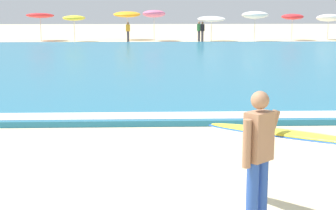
{
  "coord_description": "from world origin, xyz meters",
  "views": [
    {
      "loc": [
        0.28,
        -5.98,
        2.7
      ],
      "look_at": [
        0.59,
        2.56,
        1.1
      ],
      "focal_mm": 55.91,
      "sensor_mm": 36.0,
      "label": 1
    }
  ],
  "objects_px": {
    "beach_umbrella_2": "(127,14)",
    "beachgoer_near_row_right": "(199,31)",
    "beach_umbrella_3": "(154,14)",
    "beach_umbrella_4": "(211,19)",
    "surfer_with_board": "(271,144)",
    "beach_umbrella_1": "(74,18)",
    "beach_umbrella_5": "(255,15)",
    "beach_umbrella_6": "(292,17)",
    "beach_umbrella_7": "(329,18)",
    "beachgoer_near_row_left": "(202,31)",
    "beachgoer_near_row_mid": "(128,31)",
    "beach_umbrella_0": "(40,16)"
  },
  "relations": [
    {
      "from": "surfer_with_board",
      "to": "beach_umbrella_1",
      "type": "height_order",
      "value": "beach_umbrella_1"
    },
    {
      "from": "beach_umbrella_2",
      "to": "beachgoer_near_row_right",
      "type": "distance_m",
      "value": 6.36
    },
    {
      "from": "beach_umbrella_7",
      "to": "beachgoer_near_row_right",
      "type": "bearing_deg",
      "value": -171.59
    },
    {
      "from": "beachgoer_near_row_right",
      "to": "beach_umbrella_1",
      "type": "bearing_deg",
      "value": -179.11
    },
    {
      "from": "beach_umbrella_1",
      "to": "beachgoer_near_row_mid",
      "type": "distance_m",
      "value": 4.41
    },
    {
      "from": "beach_umbrella_6",
      "to": "beach_umbrella_1",
      "type": "bearing_deg",
      "value": -175.44
    },
    {
      "from": "beach_umbrella_7",
      "to": "beachgoer_near_row_right",
      "type": "xyz_separation_m",
      "value": [
        -11.02,
        -1.63,
        -0.99
      ]
    },
    {
      "from": "beach_umbrella_3",
      "to": "beach_umbrella_4",
      "type": "height_order",
      "value": "beach_umbrella_3"
    },
    {
      "from": "beachgoer_near_row_mid",
      "to": "beachgoer_near_row_left",
      "type": "bearing_deg",
      "value": 2.72
    },
    {
      "from": "beach_umbrella_2",
      "to": "beach_umbrella_3",
      "type": "xyz_separation_m",
      "value": [
        2.24,
        -1.44,
        0.06
      ]
    },
    {
      "from": "beach_umbrella_1",
      "to": "beach_umbrella_2",
      "type": "bearing_deg",
      "value": 29.66
    },
    {
      "from": "surfer_with_board",
      "to": "beach_umbrella_1",
      "type": "bearing_deg",
      "value": 101.7
    },
    {
      "from": "beachgoer_near_row_mid",
      "to": "beachgoer_near_row_right",
      "type": "distance_m",
      "value": 5.7
    },
    {
      "from": "beach_umbrella_3",
      "to": "beachgoer_near_row_right",
      "type": "relative_size",
      "value": 1.62
    },
    {
      "from": "beach_umbrella_2",
      "to": "beach_umbrella_4",
      "type": "xyz_separation_m",
      "value": [
        6.85,
        -1.99,
        -0.34
      ]
    },
    {
      "from": "beach_umbrella_5",
      "to": "beachgoer_near_row_right",
      "type": "relative_size",
      "value": 1.54
    },
    {
      "from": "beachgoer_near_row_mid",
      "to": "beach_umbrella_5",
      "type": "bearing_deg",
      "value": 2.45
    },
    {
      "from": "beach_umbrella_4",
      "to": "beach_umbrella_1",
      "type": "bearing_deg",
      "value": -178.24
    },
    {
      "from": "beach_umbrella_7",
      "to": "beach_umbrella_3",
      "type": "bearing_deg",
      "value": -176.47
    },
    {
      "from": "beach_umbrella_6",
      "to": "beachgoer_near_row_mid",
      "type": "distance_m",
      "value": 13.7
    },
    {
      "from": "beach_umbrella_5",
      "to": "beach_umbrella_6",
      "type": "xyz_separation_m",
      "value": [
        3.42,
        1.5,
        -0.17
      ]
    },
    {
      "from": "beach_umbrella_2",
      "to": "beachgoer_near_row_left",
      "type": "bearing_deg",
      "value": -22.88
    },
    {
      "from": "beach_umbrella_3",
      "to": "beachgoer_near_row_mid",
      "type": "height_order",
      "value": "beach_umbrella_3"
    },
    {
      "from": "beach_umbrella_5",
      "to": "beachgoer_near_row_mid",
      "type": "relative_size",
      "value": 1.54
    },
    {
      "from": "beach_umbrella_4",
      "to": "beachgoer_near_row_left",
      "type": "relative_size",
      "value": 1.44
    },
    {
      "from": "beach_umbrella_3",
      "to": "beach_umbrella_6",
      "type": "xyz_separation_m",
      "value": [
        11.46,
        0.54,
        -0.25
      ]
    },
    {
      "from": "beachgoer_near_row_left",
      "to": "beach_umbrella_5",
      "type": "bearing_deg",
      "value": 2.08
    },
    {
      "from": "beach_umbrella_0",
      "to": "beachgoer_near_row_mid",
      "type": "relative_size",
      "value": 1.46
    },
    {
      "from": "beach_umbrella_0",
      "to": "beach_umbrella_1",
      "type": "xyz_separation_m",
      "value": [
        2.91,
        -1.33,
        -0.18
      ]
    },
    {
      "from": "beachgoer_near_row_left",
      "to": "beach_umbrella_2",
      "type": "bearing_deg",
      "value": 157.12
    },
    {
      "from": "beach_umbrella_2",
      "to": "beach_umbrella_3",
      "type": "height_order",
      "value": "beach_umbrella_3"
    },
    {
      "from": "beach_umbrella_4",
      "to": "surfer_with_board",
      "type": "bearing_deg",
      "value": -95.56
    },
    {
      "from": "beach_umbrella_2",
      "to": "beach_umbrella_5",
      "type": "relative_size",
      "value": 1.0
    },
    {
      "from": "beach_umbrella_0",
      "to": "beach_umbrella_7",
      "type": "height_order",
      "value": "beach_umbrella_0"
    },
    {
      "from": "beach_umbrella_7",
      "to": "beach_umbrella_0",
      "type": "bearing_deg",
      "value": -178.92
    },
    {
      "from": "beach_umbrella_0",
      "to": "beach_umbrella_2",
      "type": "xyz_separation_m",
      "value": [
        6.99,
        0.99,
        0.08
      ]
    },
    {
      "from": "beach_umbrella_0",
      "to": "beach_umbrella_5",
      "type": "relative_size",
      "value": 0.95
    },
    {
      "from": "beach_umbrella_7",
      "to": "beach_umbrella_6",
      "type": "bearing_deg",
      "value": -173.43
    },
    {
      "from": "beach_umbrella_0",
      "to": "beachgoer_near_row_right",
      "type": "xyz_separation_m",
      "value": [
        12.83,
        -1.18,
        -1.2
      ]
    },
    {
      "from": "beach_umbrella_3",
      "to": "beach_umbrella_6",
      "type": "distance_m",
      "value": 11.47
    },
    {
      "from": "beach_umbrella_6",
      "to": "beachgoer_near_row_mid",
      "type": "xyz_separation_m",
      "value": [
        -13.52,
        -1.94,
        -1.08
      ]
    },
    {
      "from": "beach_umbrella_4",
      "to": "beach_umbrella_7",
      "type": "xyz_separation_m",
      "value": [
        10.01,
        1.45,
        0.05
      ]
    },
    {
      "from": "surfer_with_board",
      "to": "beach_umbrella_7",
      "type": "relative_size",
      "value": 0.95
    },
    {
      "from": "beach_umbrella_2",
      "to": "beach_umbrella_4",
      "type": "distance_m",
      "value": 7.14
    },
    {
      "from": "beach_umbrella_4",
      "to": "beach_umbrella_5",
      "type": "bearing_deg",
      "value": -7.01
    },
    {
      "from": "beachgoer_near_row_mid",
      "to": "beach_umbrella_3",
      "type": "bearing_deg",
      "value": 34.17
    },
    {
      "from": "beach_umbrella_1",
      "to": "beachgoer_near_row_right",
      "type": "height_order",
      "value": "beach_umbrella_1"
    },
    {
      "from": "beach_umbrella_2",
      "to": "beachgoer_near_row_mid",
      "type": "distance_m",
      "value": 3.12
    },
    {
      "from": "beach_umbrella_3",
      "to": "beach_umbrella_7",
      "type": "xyz_separation_m",
      "value": [
        14.61,
        0.9,
        -0.35
      ]
    },
    {
      "from": "beach_umbrella_5",
      "to": "beach_umbrella_7",
      "type": "bearing_deg",
      "value": 15.86
    }
  ]
}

